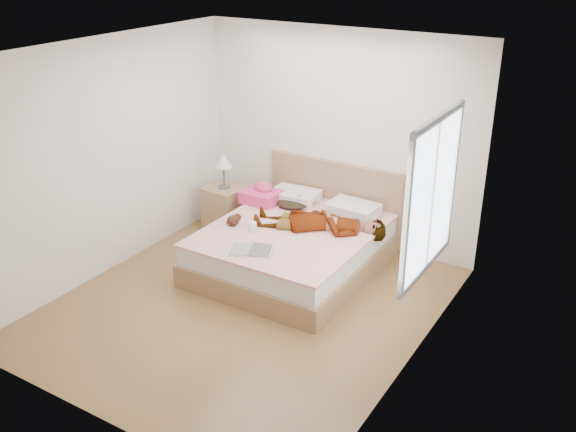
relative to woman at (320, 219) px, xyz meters
The scene contains 11 objects.
ground 1.32m from the woman, 102.24° to the right, with size 4.00×4.00×0.00m, color #4E2E18.
woman is the anchor object (origin of this frame).
hair 0.73m from the woman, 141.71° to the left, with size 0.44×0.54×0.08m, color black.
phone 0.65m from the woman, 141.34° to the left, with size 0.05×0.10×0.01m, color silver.
room_shell 1.96m from the woman, 28.94° to the right, with size 4.00×4.00×4.00m.
bed 0.43m from the woman, 156.27° to the right, with size 1.80×2.08×1.00m.
towel 1.02m from the woman, 164.12° to the left, with size 0.46×0.39×0.24m.
magazine 0.97m from the woman, 110.39° to the right, with size 0.56×0.47×0.03m.
coffee_mug 0.77m from the woman, 140.74° to the right, with size 0.14×0.11×0.10m.
plush_toy 0.99m from the woman, 152.80° to the right, with size 0.14×0.21×0.11m.
nightstand 1.59m from the woman, behind, with size 0.52×0.48×1.04m.
Camera 1 is at (3.36, -4.66, 3.55)m, focal length 40.00 mm.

